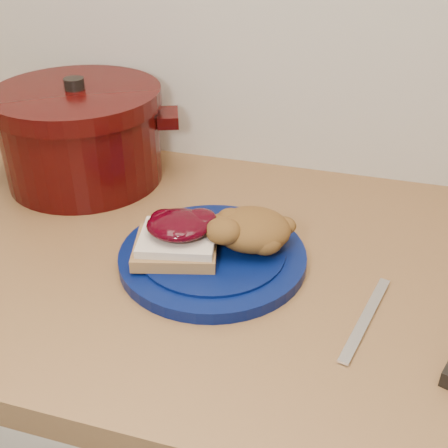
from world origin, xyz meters
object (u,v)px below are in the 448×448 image
(plate, at_px, (213,257))
(pepper_grinder, at_px, (78,132))
(dutch_oven, at_px, (81,134))
(butter_knife, at_px, (366,318))

(plate, bearing_deg, pepper_grinder, 145.07)
(dutch_oven, distance_m, pepper_grinder, 0.06)
(butter_knife, relative_size, dutch_oven, 0.47)
(butter_knife, xyz_separation_m, dutch_oven, (-0.49, 0.24, 0.08))
(butter_knife, relative_size, pepper_grinder, 1.32)
(dutch_oven, relative_size, pepper_grinder, 2.82)
(pepper_grinder, bearing_deg, butter_knife, -28.24)
(plate, relative_size, pepper_grinder, 2.01)
(dutch_oven, bearing_deg, pepper_grinder, 127.59)
(butter_knife, height_order, pepper_grinder, pepper_grinder)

